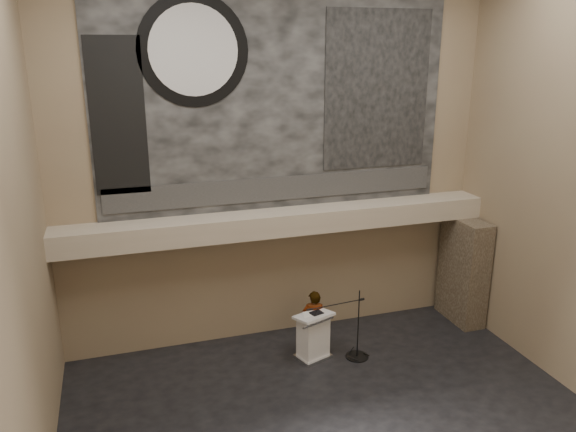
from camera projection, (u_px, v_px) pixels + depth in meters
name	position (u px, v px, depth m)	size (l,w,h in m)	color
floor	(340.00, 429.00, 10.37)	(10.00, 10.00, 0.00)	black
wall_back	(277.00, 162.00, 12.78)	(10.00, 0.02, 8.50)	#856E54
wall_front	(511.00, 318.00, 5.49)	(10.00, 0.02, 8.50)	#856E54
wall_left	(11.00, 240.00, 7.68)	(0.02, 8.00, 8.50)	#856E54
soffit	(283.00, 222.00, 12.79)	(10.00, 0.80, 0.50)	tan
sprinkler_left	(214.00, 241.00, 12.36)	(0.04, 0.04, 0.06)	#B2893D
sprinkler_right	(359.00, 226.00, 13.38)	(0.04, 0.04, 0.06)	#B2893D
banner	(277.00, 98.00, 12.33)	(8.00, 0.05, 5.00)	black
banner_text_strip	(278.00, 188.00, 12.89)	(7.76, 0.02, 0.55)	#2C2C2C
banner_clock_rim	(194.00, 51.00, 11.48)	(2.30, 2.30, 0.02)	black
banner_clock_face	(194.00, 51.00, 11.46)	(1.84, 1.84, 0.02)	silver
banner_building_print	(377.00, 91.00, 12.96)	(2.60, 0.02, 3.60)	black
banner_brick_print	(118.00, 117.00, 11.39)	(1.10, 0.02, 3.20)	black
stone_pier	(463.00, 270.00, 14.20)	(0.60, 1.40, 2.70)	#3F3326
lectern	(313.00, 336.00, 12.58)	(0.95, 0.80, 1.14)	silver
binder	(317.00, 313.00, 12.43)	(0.26, 0.21, 0.04)	black
papers	(308.00, 315.00, 12.38)	(0.22, 0.31, 0.01)	silver
speaker_person	(314.00, 321.00, 12.85)	(0.55, 0.36, 1.50)	beige
mic_stand	(356.00, 348.00, 12.69)	(1.53, 0.52, 1.65)	black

